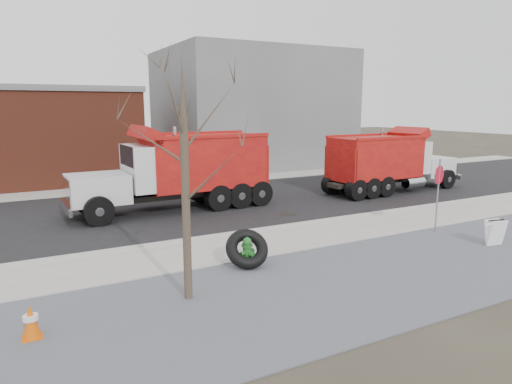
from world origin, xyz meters
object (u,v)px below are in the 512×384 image
fire_hydrant (247,254)px  dump_truck_red_b (181,168)px  dump_truck_red_a (389,160)px  truck_tire (247,249)px  sandwich_board (495,232)px  stop_sign (439,182)px

fire_hydrant → dump_truck_red_b: bearing=65.8°
fire_hydrant → dump_truck_red_a: dump_truck_red_a is taller
truck_tire → sandwich_board: size_ratio=1.62×
stop_sign → sandwich_board: size_ratio=3.08×
fire_hydrant → stop_sign: size_ratio=0.33×
fire_hydrant → sandwich_board: bearing=-32.7°
dump_truck_red_b → truck_tire: bearing=82.3°
stop_sign → dump_truck_red_a: dump_truck_red_a is taller
dump_truck_red_b → fire_hydrant: bearing=82.3°
fire_hydrant → dump_truck_red_b: (0.72, 7.38, 1.37)m
stop_sign → sandwich_board: (0.28, -1.99, -1.28)m
stop_sign → dump_truck_red_a: bearing=64.0°
fire_hydrant → truck_tire: truck_tire is taller
dump_truck_red_a → fire_hydrant: bearing=-152.5°
stop_sign → dump_truck_red_b: 9.76m
stop_sign → fire_hydrant: bearing=-173.6°
fire_hydrant → stop_sign: (7.23, 0.11, 1.34)m
stop_sign → dump_truck_red_b: bearing=137.4°
fire_hydrant → sandwich_board: 7.74m
fire_hydrant → stop_sign: stop_sign is taller
truck_tire → stop_sign: stop_sign is taller
truck_tire → dump_truck_red_a: (11.07, 6.36, 1.09)m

